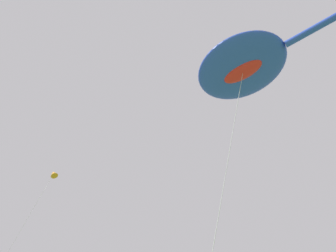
# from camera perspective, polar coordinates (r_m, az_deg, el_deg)

# --- Properties ---
(big_show_kite) EXTENTS (4.76, 15.07, 19.72)m
(big_show_kite) POSITION_cam_1_polar(r_m,az_deg,el_deg) (20.76, 12.85, 9.85)
(big_show_kite) COLOR blue
(big_show_kite) RESTS_ON ground
(small_kite_delta_white) EXTENTS (3.56, 1.86, 19.92)m
(small_kite_delta_white) POSITION_cam_1_polar(r_m,az_deg,el_deg) (28.58, -18.65, -7.91)
(small_kite_delta_white) COLOR orange
(small_kite_delta_white) RESTS_ON ground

